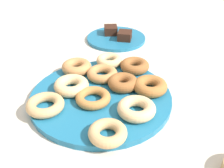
% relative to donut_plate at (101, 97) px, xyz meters
% --- Properties ---
extents(ground_plane, '(2.40, 2.40, 0.00)m').
position_rel_donut_plate_xyz_m(ground_plane, '(0.00, 0.00, -0.01)').
color(ground_plane, beige).
extents(donut_plate, '(0.37, 0.37, 0.02)m').
position_rel_donut_plate_xyz_m(donut_plate, '(0.00, 0.00, 0.00)').
color(donut_plate, '#1E6B93').
rests_on(donut_plate, ground_plane).
extents(donut_0, '(0.12, 0.12, 0.03)m').
position_rel_donut_plate_xyz_m(donut_0, '(-0.03, 0.06, 0.02)').
color(donut_0, '#995B2D').
rests_on(donut_0, donut_plate).
extents(donut_1, '(0.13, 0.13, 0.02)m').
position_rel_donut_plate_xyz_m(donut_1, '(0.04, -0.14, 0.02)').
color(donut_1, tan).
rests_on(donut_1, donut_plate).
extents(donut_2, '(0.11, 0.11, 0.02)m').
position_rel_donut_plate_xyz_m(donut_2, '(0.16, -0.00, 0.02)').
color(donut_2, tan).
rests_on(donut_2, donut_plate).
extents(donut_3, '(0.13, 0.13, 0.03)m').
position_rel_donut_plate_xyz_m(donut_3, '(0.09, 0.08, 0.02)').
color(donut_3, '#EABC84').
rests_on(donut_3, donut_plate).
extents(donut_4, '(0.11, 0.11, 0.03)m').
position_rel_donut_plate_xyz_m(donut_4, '(-0.03, -0.08, 0.02)').
color(donut_4, '#EABC84').
rests_on(donut_4, donut_plate).
extents(donut_5, '(0.12, 0.12, 0.03)m').
position_rel_donut_plate_xyz_m(donut_5, '(-0.13, -0.06, 0.02)').
color(donut_5, '#C6844C').
rests_on(donut_5, donut_plate).
extents(donut_6, '(0.10, 0.10, 0.03)m').
position_rel_donut_plate_xyz_m(donut_6, '(0.00, 0.13, 0.02)').
color(donut_6, '#AD6B33').
rests_on(donut_6, donut_plate).
extents(donut_7, '(0.12, 0.12, 0.03)m').
position_rel_donut_plate_xyz_m(donut_7, '(-0.08, 0.01, 0.02)').
color(donut_7, '#C6844C').
rests_on(donut_7, donut_plate).
extents(donut_8, '(0.10, 0.10, 0.02)m').
position_rel_donut_plate_xyz_m(donut_8, '(0.03, -0.02, 0.02)').
color(donut_8, '#BC7A3D').
rests_on(donut_8, donut_plate).
extents(donut_9, '(0.09, 0.09, 0.03)m').
position_rel_donut_plate_xyz_m(donut_9, '(-0.11, 0.11, 0.02)').
color(donut_9, '#995B2D').
rests_on(donut_9, donut_plate).
extents(donut_10, '(0.10, 0.10, 0.03)m').
position_rel_donut_plate_xyz_m(donut_10, '(-0.16, 0.04, 0.02)').
color(donut_10, '#EABC84').
rests_on(donut_10, donut_plate).
extents(cake_plate, '(0.23, 0.23, 0.01)m').
position_rel_donut_plate_xyz_m(cake_plate, '(-0.38, 0.10, -0.00)').
color(cake_plate, '#1E6B93').
rests_on(cake_plate, ground_plane).
extents(brownie_near, '(0.06, 0.05, 0.03)m').
position_rel_donut_plate_xyz_m(brownie_near, '(-0.42, 0.08, 0.02)').
color(brownie_near, '#381E14').
rests_on(brownie_near, cake_plate).
extents(brownie_far, '(0.07, 0.06, 0.03)m').
position_rel_donut_plate_xyz_m(brownie_far, '(-0.35, 0.12, 0.02)').
color(brownie_far, '#381E14').
rests_on(brownie_far, cake_plate).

